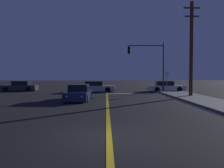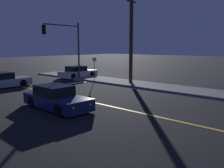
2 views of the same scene
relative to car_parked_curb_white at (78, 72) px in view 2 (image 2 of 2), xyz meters
The scene contains 10 objects.
sidewalk_right 11.90m from the car_parked_curb_white, 89.21° to the right, with size 3.20×36.25×0.15m, color slate.
lane_line_center 14.17m from the car_parked_curb_white, 122.89° to the right, with size 0.20×34.24×0.01m, color gold.
lane_line_edge_right 12.02m from the car_parked_curb_white, 98.07° to the right, with size 0.16×34.24×0.01m, color silver.
stop_bar 5.67m from the car_parked_curb_white, 143.98° to the right, with size 6.25×0.50×0.01m, color silver.
car_parked_curb_white is the anchor object (origin of this frame).
car_far_approaching_navy 14.24m from the car_parked_curb_white, 135.18° to the right, with size 2.05×4.75×1.34m.
car_distant_tail_silver 9.07m from the car_parked_curb_white, behind, with size 4.77×2.04×1.34m.
traffic_signal_near_right 4.32m from the car_parked_curb_white, 155.44° to the right, with size 4.56×0.28×6.17m.
utility_pole_right 8.55m from the car_parked_curb_white, 86.44° to the right, with size 1.61×0.36×9.18m.
street_sign_corner 4.09m from the car_parked_curb_white, 103.78° to the right, with size 0.56×0.06×2.55m.
Camera 2 is at (-10.51, 0.29, 3.61)m, focal length 38.42 mm.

